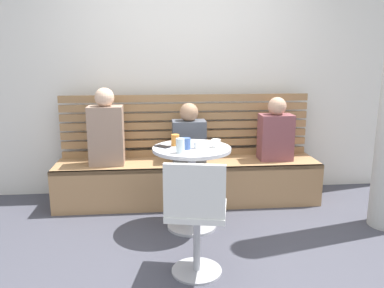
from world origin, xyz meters
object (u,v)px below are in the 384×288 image
booth_bench (188,182)px  person_child_left (276,132)px  white_chair (196,215)px  cup_tumbler_orange (175,140)px  plate_small (205,142)px  person_adult (106,131)px  phone_on_table (162,146)px  cup_mug_blue (186,144)px  cup_ceramic_white (216,143)px  cup_espresso_small (197,145)px  cup_glass_tall (180,146)px  cafe_table (192,172)px  person_child_middle (189,136)px

booth_bench → person_child_left: (0.92, 0.01, 0.51)m
white_chair → cup_tumbler_orange: white_chair is taller
plate_small → person_child_left: bearing=30.1°
person_adult → phone_on_table: (0.55, -0.56, -0.04)m
white_chair → plate_small: white_chair is taller
cup_mug_blue → cup_ceramic_white: bearing=8.3°
cup_espresso_small → cup_ceramic_white: bearing=7.6°
cup_tumbler_orange → cup_mug_blue: bearing=-59.3°
cup_glass_tall → phone_on_table: bearing=122.5°
cafe_table → person_child_left: 1.15m
cup_tumbler_orange → cup_espresso_small: cup_tumbler_orange is taller
booth_bench → cup_glass_tall: size_ratio=22.50×
booth_bench → person_adult: size_ratio=3.51×
booth_bench → plate_small: plate_small is taller
person_child_left → person_child_middle: (-0.91, 0.02, -0.03)m
person_child_middle → booth_bench: bearing=-114.3°
cafe_table → person_child_left: person_child_left is taller
person_adult → cup_tumbler_orange: size_ratio=7.69×
cup_ceramic_white → cafe_table: bearing=175.0°
person_child_middle → plate_small: bearing=-77.9°
cup_espresso_small → phone_on_table: size_ratio=0.40×
person_child_middle → cup_glass_tall: (-0.14, -0.83, 0.09)m
cup_ceramic_white → phone_on_table: 0.47m
white_chair → cup_espresso_small: bearing=83.6°
cup_ceramic_white → phone_on_table: size_ratio=0.57×
person_child_middle → phone_on_table: bearing=-115.1°
plate_small → cup_mug_blue: bearing=-131.2°
person_child_left → cup_glass_tall: size_ratio=5.48×
white_chair → person_adult: bearing=117.9°
cup_espresso_small → plate_small: cup_espresso_small is taller
plate_small → phone_on_table: bearing=-162.7°
person_child_left → cup_mug_blue: (-1.00, -0.69, 0.06)m
white_chair → cup_glass_tall: size_ratio=7.08×
cup_glass_tall → cup_mug_blue: (0.05, 0.12, -0.01)m
person_adult → white_chair: bearing=-62.1°
person_child_left → person_child_middle: person_child_left is taller
cafe_table → phone_on_table: (-0.25, 0.04, 0.23)m
cup_espresso_small → phone_on_table: (-0.29, 0.08, -0.02)m
white_chair → cup_mug_blue: bearing=90.7°
cafe_table → cup_glass_tall: (-0.11, -0.18, 0.28)m
person_adult → cup_ceramic_white: (1.01, -0.62, -0.01)m
booth_bench → cup_ceramic_white: (0.19, -0.64, 0.55)m
cup_tumbler_orange → cafe_table: bearing=-30.1°
cafe_table → white_chair: size_ratio=0.87×
cup_glass_tall → white_chair: bearing=-84.2°
white_chair → person_adult: size_ratio=1.10×
person_adult → cup_ceramic_white: person_adult is taller
booth_bench → cafe_table: (-0.02, -0.62, 0.30)m
booth_bench → cup_tumbler_orange: 0.80m
plate_small → cafe_table: bearing=-129.7°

